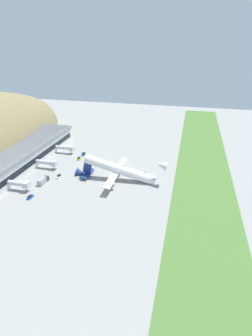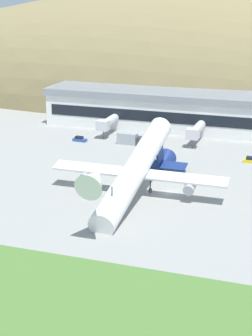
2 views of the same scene
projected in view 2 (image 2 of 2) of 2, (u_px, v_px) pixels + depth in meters
The scene contains 12 objects.
ground_plane at pixel (169, 193), 120.52m from camera, with size 373.24×373.24×0.00m, color gray.
grass_strip_foreground at pixel (75, 315), 75.73m from camera, with size 335.91×31.07×0.08m, color #4C7533.
hill_backdrop at pixel (174, 100), 219.69m from camera, with size 263.73×80.13×82.19m, color olive.
terminal_building at pixel (208, 108), 172.41m from camera, with size 100.94×22.89×11.77m.
jetway_0 at pixel (107, 123), 165.68m from camera, with size 3.38×11.80×5.43m.
jetway_1 at pixel (196, 130), 156.79m from camera, with size 3.38×13.07×5.43m.
cargo_airplane at pixel (136, 170), 117.10m from camera, with size 38.16×52.09×16.81m.
service_car_0 at pixel (80, 139), 160.70m from camera, with size 4.14×1.95×1.44m.
service_car_1 at pixel (154, 150), 150.25m from camera, with size 4.09×2.02×1.48m.
service_car_3 at pixel (251, 160), 141.25m from camera, with size 4.08×2.00×1.50m.
fuel_truck at pixel (131, 139), 157.15m from camera, with size 8.40×2.80×3.20m.
traffic_cone_0 at pixel (123, 169), 135.79m from camera, with size 0.52×0.52×0.58m.
Camera 2 is at (27.93, -109.90, 42.20)m, focal length 60.00 mm.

